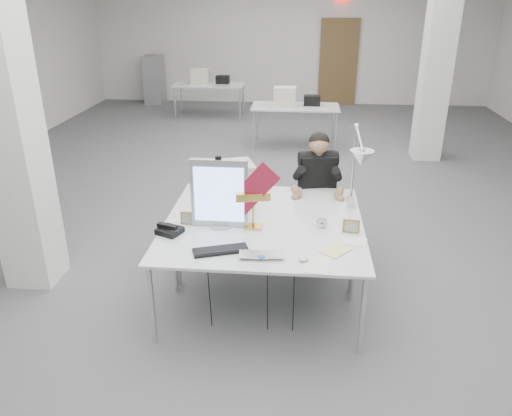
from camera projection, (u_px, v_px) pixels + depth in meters
The scene contains 23 objects.
room_shell at pixel (280, 79), 6.18m from camera, with size 10.04×14.04×3.24m.
desk_main at pixel (260, 245), 4.16m from camera, with size 1.80×0.90×0.03m, color silver.
desk_second at pixel (267, 203), 4.98m from camera, with size 1.80×0.90×0.03m, color silver.
bg_desk_a at pixel (295, 107), 9.17m from camera, with size 1.60×0.80×0.03m, color silver.
bg_desk_b at pixel (209, 85), 11.34m from camera, with size 1.60×0.80×0.03m, color silver.
filing_cabinet at pixel (154, 80), 12.87m from camera, with size 0.45×0.55×1.20m, color gray.
office_chair at pixel (316, 204), 5.55m from camera, with size 0.51×0.51×1.04m, color black, non-canonical shape.
seated_person at pixel (318, 173), 5.36m from camera, with size 0.48×0.60×0.90m, color black, non-canonical shape.
monitor at pixel (219, 194), 4.36m from camera, with size 0.50×0.05×0.62m, color #A5A5AA.
pennant at pixel (253, 190), 4.27m from camera, with size 0.50×0.01×0.21m, color maroon.
keyboard at pixel (221, 250), 4.03m from camera, with size 0.44×0.15×0.02m, color black.
laptop at pixel (261, 259), 3.90m from camera, with size 0.36×0.23×0.03m, color #BAB9BF.
mouse at pixel (304, 260), 3.88m from camera, with size 0.08×0.05×0.03m, color #B9B9BE.
bankers_lamp at pixel (253, 209), 4.38m from camera, with size 0.31×0.12×0.35m, color gold, non-canonical shape.
desk_phone at pixel (170, 231), 4.33m from camera, with size 0.20×0.18×0.05m, color black.
picture_frame_left at pixel (188, 218), 4.49m from camera, with size 0.15×0.01×0.12m, color #A57947.
picture_frame_right at pixel (351, 226), 4.34m from camera, with size 0.15×0.01×0.12m, color olive.
desk_clock at pixel (322, 222), 4.43m from camera, with size 0.09×0.09×0.03m, color #AAABAF.
paper_stack_a at pixel (317, 265), 3.83m from camera, with size 0.19×0.27×0.01m, color white.
paper_stack_b at pixel (336, 250), 4.05m from camera, with size 0.17×0.24×0.01m, color #EDD88D.
paper_stack_c at pixel (353, 241), 4.20m from camera, with size 0.22×0.15×0.01m, color white.
beige_monitor at pixel (234, 181), 5.02m from camera, with size 0.39×0.37×0.37m, color #BBAD9B.
architect_lamp at pixel (356, 175), 4.49m from camera, with size 0.22×0.65×0.84m, color silver, non-canonical shape.
Camera 1 is at (0.30, -6.18, 2.69)m, focal length 35.00 mm.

